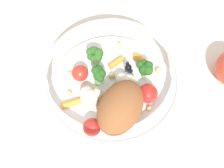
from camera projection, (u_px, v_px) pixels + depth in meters
ground_plane at (105, 95)px, 0.53m from camera, size 2.40×2.40×0.00m
food_container at (114, 89)px, 0.50m from camera, size 0.23×0.23×0.08m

